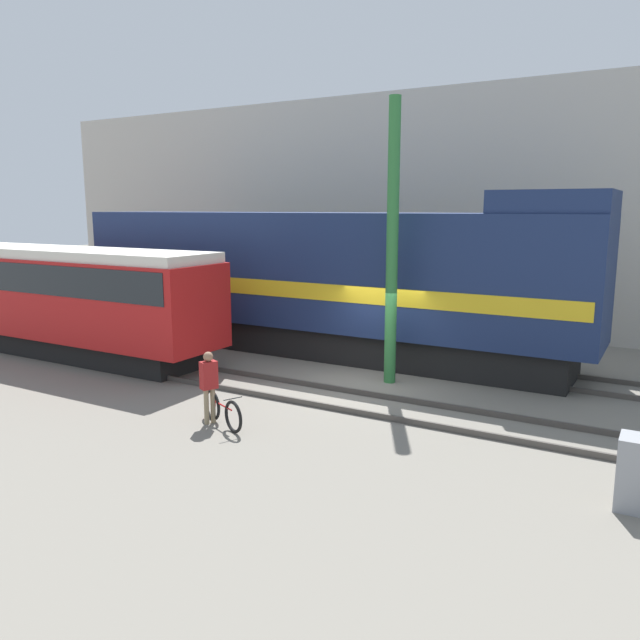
{
  "coord_description": "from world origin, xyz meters",
  "views": [
    {
      "loc": [
        7.17,
        -14.88,
        4.75
      ],
      "look_at": [
        -0.99,
        -0.69,
        1.8
      ],
      "focal_mm": 35.0,
      "sensor_mm": 36.0,
      "label": 1
    }
  ],
  "objects_px": {
    "streetcar": "(58,294)",
    "utility_pole_left": "(392,244)",
    "person": "(209,380)",
    "bicycle": "(222,411)",
    "freight_locomotive": "(321,280)"
  },
  "relations": [
    {
      "from": "bicycle",
      "to": "utility_pole_left",
      "type": "xyz_separation_m",
      "value": [
        1.77,
        5.1,
        3.44
      ]
    },
    {
      "from": "streetcar",
      "to": "utility_pole_left",
      "type": "relative_size",
      "value": 1.61
    },
    {
      "from": "utility_pole_left",
      "to": "person",
      "type": "bearing_deg",
      "value": -112.73
    },
    {
      "from": "person",
      "to": "utility_pole_left",
      "type": "bearing_deg",
      "value": 67.27
    },
    {
      "from": "freight_locomotive",
      "to": "streetcar",
      "type": "relative_size",
      "value": 1.44
    },
    {
      "from": "streetcar",
      "to": "utility_pole_left",
      "type": "bearing_deg",
      "value": 11.59
    },
    {
      "from": "streetcar",
      "to": "bicycle",
      "type": "bearing_deg",
      "value": -17.7
    },
    {
      "from": "streetcar",
      "to": "person",
      "type": "height_order",
      "value": "streetcar"
    },
    {
      "from": "person",
      "to": "bicycle",
      "type": "bearing_deg",
      "value": -1.67
    },
    {
      "from": "streetcar",
      "to": "utility_pole_left",
      "type": "height_order",
      "value": "utility_pole_left"
    },
    {
      "from": "bicycle",
      "to": "utility_pole_left",
      "type": "distance_m",
      "value": 6.4
    },
    {
      "from": "bicycle",
      "to": "streetcar",
      "type": "bearing_deg",
      "value": 162.3
    },
    {
      "from": "freight_locomotive",
      "to": "streetcar",
      "type": "height_order",
      "value": "freight_locomotive"
    },
    {
      "from": "streetcar",
      "to": "bicycle",
      "type": "relative_size",
      "value": 7.68
    },
    {
      "from": "freight_locomotive",
      "to": "person",
      "type": "bearing_deg",
      "value": -79.59
    }
  ]
}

